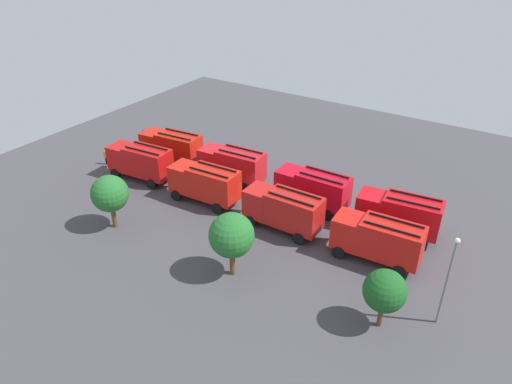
# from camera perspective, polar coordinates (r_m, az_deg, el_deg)

# --- Properties ---
(ground_plane) EXTENTS (63.16, 63.16, 0.00)m
(ground_plane) POSITION_cam_1_polar(r_m,az_deg,el_deg) (45.51, 0.00, -1.53)
(ground_plane) COLOR #423F44
(fire_truck_0) EXTENTS (7.42, 3.38, 3.88)m
(fire_truck_0) POSITION_cam_1_polar(r_m,az_deg,el_deg) (42.02, 16.99, -2.46)
(fire_truck_0) COLOR red
(fire_truck_0) RESTS_ON ground
(fire_truck_1) EXTENTS (7.21, 2.77, 3.88)m
(fire_truck_1) POSITION_cam_1_polar(r_m,az_deg,el_deg) (44.29, 6.92, 0.50)
(fire_truck_1) COLOR red
(fire_truck_1) RESTS_ON ground
(fire_truck_2) EXTENTS (7.33, 3.10, 3.88)m
(fire_truck_2) POSITION_cam_1_polar(r_m,az_deg,el_deg) (48.49, -2.93, 3.44)
(fire_truck_2) COLOR red
(fire_truck_2) RESTS_ON ground
(fire_truck_3) EXTENTS (7.39, 3.27, 3.88)m
(fire_truck_3) POSITION_cam_1_polar(r_m,az_deg,el_deg) (53.26, -10.26, 5.51)
(fire_truck_3) COLOR red
(fire_truck_3) RESTS_ON ground
(fire_truck_4) EXTENTS (7.32, 3.07, 3.88)m
(fire_truck_4) POSITION_cam_1_polar(r_m,az_deg,el_deg) (38.35, 14.59, -5.47)
(fire_truck_4) COLOR red
(fire_truck_4) RESTS_ON ground
(fire_truck_5) EXTENTS (7.21, 2.78, 3.88)m
(fire_truck_5) POSITION_cam_1_polar(r_m,az_deg,el_deg) (40.87, 3.33, -2.03)
(fire_truck_5) COLOR red
(fire_truck_5) RESTS_ON ground
(fire_truck_6) EXTENTS (7.32, 3.06, 3.88)m
(fire_truck_6) POSITION_cam_1_polar(r_m,az_deg,el_deg) (45.18, -6.29, 1.18)
(fire_truck_6) COLOR red
(fire_truck_6) RESTS_ON ground
(fire_truck_7) EXTENTS (7.38, 3.25, 3.88)m
(fire_truck_7) POSITION_cam_1_polar(r_m,az_deg,el_deg) (50.58, -13.91, 3.72)
(fire_truck_7) COLOR red
(fire_truck_7) RESTS_ON ground
(firefighter_0) EXTENTS (0.45, 0.48, 1.63)m
(firefighter_0) POSITION_cam_1_polar(r_m,az_deg,el_deg) (54.73, -6.80, 5.04)
(firefighter_0) COLOR black
(firefighter_0) RESTS_ON ground
(firefighter_1) EXTENTS (0.48, 0.44, 1.74)m
(firefighter_1) POSITION_cam_1_polar(r_m,az_deg,el_deg) (45.12, 20.25, -2.46)
(firefighter_1) COLOR black
(firefighter_1) RESTS_ON ground
(firefighter_2) EXTENTS (0.48, 0.37, 1.80)m
(firefighter_2) POSITION_cam_1_polar(r_m,az_deg,el_deg) (59.40, -13.46, 6.59)
(firefighter_2) COLOR black
(firefighter_2) RESTS_ON ground
(firefighter_3) EXTENTS (0.45, 0.29, 1.65)m
(firefighter_3) POSITION_cam_1_polar(r_m,az_deg,el_deg) (55.45, -17.79, 4.11)
(firefighter_3) COLOR black
(firefighter_3) RESTS_ON ground
(tree_0) EXTENTS (2.89, 2.89, 4.49)m
(tree_0) POSITION_cam_1_polar(r_m,az_deg,el_deg) (32.16, 15.39, -11.54)
(tree_0) COLOR brown
(tree_0) RESTS_ON ground
(tree_1) EXTENTS (3.46, 3.46, 5.36)m
(tree_1) POSITION_cam_1_polar(r_m,az_deg,el_deg) (34.96, -3.00, -5.30)
(tree_1) COLOR brown
(tree_1) RESTS_ON ground
(tree_2) EXTENTS (3.26, 3.26, 5.06)m
(tree_2) POSITION_cam_1_polar(r_m,az_deg,el_deg) (42.46, -17.37, -0.20)
(tree_2) COLOR brown
(tree_2) RESTS_ON ground
(traffic_cone_0) EXTENTS (0.47, 0.47, 0.67)m
(traffic_cone_0) POSITION_cam_1_polar(r_m,az_deg,el_deg) (47.18, 8.37, -0.18)
(traffic_cone_0) COLOR #F2600C
(traffic_cone_0) RESTS_ON ground
(traffic_cone_1) EXTENTS (0.45, 0.45, 0.65)m
(traffic_cone_1) POSITION_cam_1_polar(r_m,az_deg,el_deg) (47.55, 5.49, 0.26)
(traffic_cone_1) COLOR #F2600C
(traffic_cone_1) RESTS_ON ground
(lamppost) EXTENTS (0.36, 0.36, 7.02)m
(lamppost) POSITION_cam_1_polar(r_m,az_deg,el_deg) (32.96, 22.36, -9.39)
(lamppost) COLOR slate
(lamppost) RESTS_ON ground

